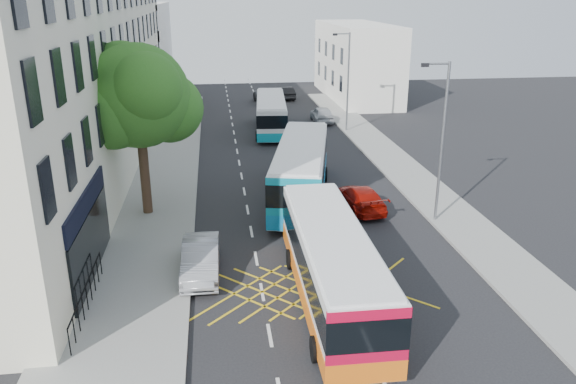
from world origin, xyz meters
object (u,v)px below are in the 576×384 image
object	(u,v)px
lamp_far	(347,77)
bus_far	(271,114)
bus_near	(332,265)
bus_mid	(301,170)
parked_car_silver	(201,259)
distant_car_dark	(285,93)
street_tree	(138,97)
distant_car_grey	(267,97)
red_hatchback	(360,198)
distant_car_silver	(322,114)
lamp_near	(441,135)

from	to	relation	value
lamp_far	bus_far	distance (m)	7.02
bus_near	bus_mid	size ratio (longest dim) A/B	0.91
lamp_far	bus_mid	bearing A→B (deg)	-111.76
bus_near	bus_far	bearing A→B (deg)	89.31
bus_mid	parked_car_silver	xyz separation A→B (m)	(-5.58, -8.59, -0.98)
parked_car_silver	distant_car_dark	bearing A→B (deg)	78.94
lamp_far	parked_car_silver	xyz separation A→B (m)	(-11.80, -24.16, -3.90)
street_tree	distant_car_grey	distance (m)	32.73
bus_far	red_hatchback	xyz separation A→B (m)	(2.93, -18.72, -0.87)
red_hatchback	distant_car_silver	xyz separation A→B (m)	(2.04, 21.71, 0.07)
bus_mid	street_tree	bearing A→B (deg)	-157.70
bus_near	distant_car_grey	world-z (taller)	bus_near
street_tree	bus_near	world-z (taller)	street_tree
lamp_far	distant_car_grey	world-z (taller)	lamp_far
bus_mid	distant_car_grey	distance (m)	29.42
parked_car_silver	distant_car_grey	xyz separation A→B (m)	(6.51, 37.97, -0.01)
bus_mid	distant_car_dark	xyz separation A→B (m)	(3.16, 31.62, -1.03)
bus_mid	distant_car_dark	distance (m)	31.80
lamp_far	distant_car_grey	bearing A→B (deg)	110.94
distant_car_dark	bus_mid	bearing A→B (deg)	76.94
lamp_far	bus_near	world-z (taller)	lamp_far
street_tree	bus_far	xyz separation A→B (m)	(8.49, 18.06, -4.78)
street_tree	lamp_far	xyz separation A→B (m)	(14.71, 17.03, -1.68)
lamp_far	bus_far	bearing A→B (deg)	170.60
street_tree	distant_car_grey	size ratio (longest dim) A/B	1.73
red_hatchback	bus_near	bearing A→B (deg)	62.98
bus_far	distant_car_grey	size ratio (longest dim) A/B	2.05
red_hatchback	distant_car_silver	bearing A→B (deg)	-101.62
bus_near	distant_car_grey	size ratio (longest dim) A/B	2.11
parked_car_silver	red_hatchback	bearing A→B (deg)	38.43
distant_car_grey	distant_car_dark	size ratio (longest dim) A/B	1.25
bus_near	distant_car_dark	size ratio (longest dim) A/B	2.64
distant_car_silver	bus_mid	bearing A→B (deg)	76.01
bus_mid	distant_car_grey	size ratio (longest dim) A/B	2.31
bus_near	distant_car_dark	bearing A→B (deg)	85.57
red_hatchback	distant_car_grey	world-z (taller)	distant_car_grey
bus_near	distant_car_silver	world-z (taller)	bus_near
bus_mid	red_hatchback	world-z (taller)	bus_mid
street_tree	bus_mid	size ratio (longest dim) A/B	0.75
red_hatchback	lamp_near	bearing A→B (deg)	138.65
bus_mid	distant_car_silver	size ratio (longest dim) A/B	2.78
lamp_far	distant_car_silver	world-z (taller)	lamp_far
bus_far	distant_car_silver	xyz separation A→B (m)	(4.97, 2.99, -0.80)
distant_car_grey	distant_car_dark	world-z (taller)	distant_car_grey
bus_near	lamp_far	bearing A→B (deg)	76.41
bus_near	bus_far	world-z (taller)	bus_near
lamp_far	distant_car_silver	bearing A→B (deg)	107.16
street_tree	bus_far	distance (m)	20.52
bus_near	distant_car_dark	xyz separation A→B (m)	(3.78, 43.12, -0.91)
distant_car_silver	distant_car_dark	bearing A→B (deg)	-81.15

